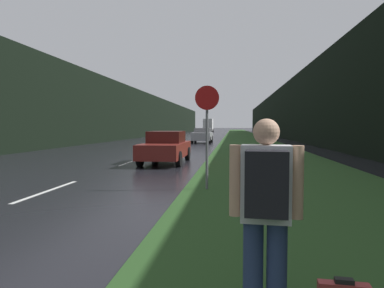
{
  "coord_description": "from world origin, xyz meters",
  "views": [
    {
      "loc": [
        4.7,
        0.49,
        1.66
      ],
      "look_at": [
        2.92,
        15.33,
        0.88
      ],
      "focal_mm": 32.0,
      "sensor_mm": 36.0,
      "label": 1
    }
  ],
  "objects": [
    {
      "name": "grass_verge",
      "position": [
        6.42,
        40.0,
        0.01
      ],
      "size": [
        6.0,
        240.0,
        0.02
      ],
      "primitive_type": "cube",
      "color": "#26471E",
      "rests_on": "ground_plane"
    },
    {
      "name": "lane_stripe_b",
      "position": [
        0.0,
        8.67,
        0.0
      ],
      "size": [
        0.12,
        3.0,
        0.01
      ],
      "primitive_type": "cube",
      "color": "silver",
      "rests_on": "ground_plane"
    },
    {
      "name": "lane_stripe_c",
      "position": [
        0.0,
        15.67,
        0.0
      ],
      "size": [
        0.12,
        3.0,
        0.01
      ],
      "primitive_type": "cube",
      "color": "silver",
      "rests_on": "ground_plane"
    },
    {
      "name": "lane_stripe_d",
      "position": [
        0.0,
        22.67,
        0.0
      ],
      "size": [
        0.12,
        3.0,
        0.01
      ],
      "primitive_type": "cube",
      "color": "silver",
      "rests_on": "ground_plane"
    },
    {
      "name": "lane_stripe_e",
      "position": [
        0.0,
        29.67,
        0.0
      ],
      "size": [
        0.12,
        3.0,
        0.01
      ],
      "primitive_type": "cube",
      "color": "silver",
      "rests_on": "ground_plane"
    },
    {
      "name": "lane_stripe_f",
      "position": [
        0.0,
        36.67,
        0.0
      ],
      "size": [
        0.12,
        3.0,
        0.01
      ],
      "primitive_type": "cube",
      "color": "silver",
      "rests_on": "ground_plane"
    },
    {
      "name": "treeline_far_side",
      "position": [
        -9.42,
        50.0,
        3.4
      ],
      "size": [
        2.0,
        140.0,
        6.79
      ],
      "primitive_type": "cube",
      "color": "black",
      "rests_on": "ground_plane"
    },
    {
      "name": "treeline_near_side",
      "position": [
        12.42,
        50.0,
        3.61
      ],
      "size": [
        2.0,
        140.0,
        7.22
      ],
      "primitive_type": "cube",
      "color": "black",
      "rests_on": "ground_plane"
    },
    {
      "name": "stop_sign",
      "position": [
        4.03,
        9.34,
        1.63
      ],
      "size": [
        0.63,
        0.07,
        2.7
      ],
      "color": "slate",
      "rests_on": "ground_plane"
    },
    {
      "name": "hitchhiker_with_backpack",
      "position": [
        4.97,
        3.29,
        0.99
      ],
      "size": [
        0.6,
        0.43,
        1.72
      ],
      "rotation": [
        0.0,
        0.0,
        -0.08
      ],
      "color": "navy",
      "rests_on": "ground_plane"
    },
    {
      "name": "car_passing_near",
      "position": [
        1.71,
        15.59,
        0.72
      ],
      "size": [
        1.82,
        4.46,
        1.43
      ],
      "rotation": [
        0.0,
        0.0,
        3.14
      ],
      "color": "maroon",
      "rests_on": "ground_plane"
    },
    {
      "name": "car_passing_far",
      "position": [
        1.71,
        34.18,
        0.75
      ],
      "size": [
        1.89,
        4.55,
        1.46
      ],
      "rotation": [
        0.0,
        0.0,
        3.14
      ],
      "color": "#9E9EA3",
      "rests_on": "ground_plane"
    },
    {
      "name": "delivery_truck",
      "position": [
        -1.71,
        90.78,
        1.85
      ],
      "size": [
        2.51,
        7.21,
        3.52
      ],
      "color": "gray",
      "rests_on": "ground_plane"
    }
  ]
}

